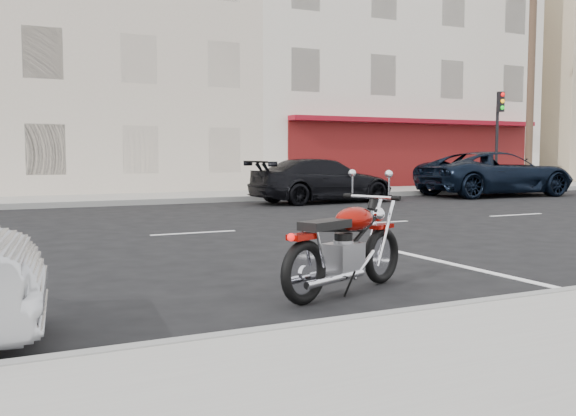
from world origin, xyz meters
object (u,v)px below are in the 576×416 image
at_px(utility_pole, 531,75).
at_px(fire_hydrant, 466,178).
at_px(traffic_light, 498,127).
at_px(motorcycle, 383,243).
at_px(car_far, 323,181).
at_px(suv_far, 496,174).

height_order(utility_pole, fire_hydrant, utility_pole).
relative_size(traffic_light, fire_hydrant, 5.28).
relative_size(utility_pole, motorcycle, 4.81).
bearing_deg(utility_pole, fire_hydrant, -178.36).
distance_m(utility_pole, car_far, 12.75).
xyz_separation_m(utility_pole, motorcycle, (-17.03, -13.95, -4.29)).
bearing_deg(utility_pole, suv_far, -147.47).
height_order(suv_far, car_far, suv_far).
xyz_separation_m(suv_far, car_far, (-6.92, -0.02, -0.12)).
relative_size(fire_hydrant, car_far, 0.16).
bearing_deg(car_far, traffic_light, -77.04).
bearing_deg(car_far, utility_pole, -78.46).
height_order(utility_pole, traffic_light, utility_pole).
xyz_separation_m(utility_pole, fire_hydrant, (-3.50, -0.10, -4.21)).
xyz_separation_m(utility_pole, traffic_light, (-2.00, -0.27, -2.18)).
xyz_separation_m(traffic_light, fire_hydrant, (-1.50, 0.17, -2.03)).
bearing_deg(traffic_light, fire_hydrant, 173.64).
xyz_separation_m(fire_hydrant, motorcycle, (-13.53, -13.85, -0.08)).
bearing_deg(utility_pole, traffic_light, -172.39).
relative_size(traffic_light, motorcycle, 2.03).
xyz_separation_m(fire_hydrant, suv_far, (-1.27, -2.94, 0.24)).
xyz_separation_m(motorcycle, suv_far, (12.26, 10.90, 0.32)).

